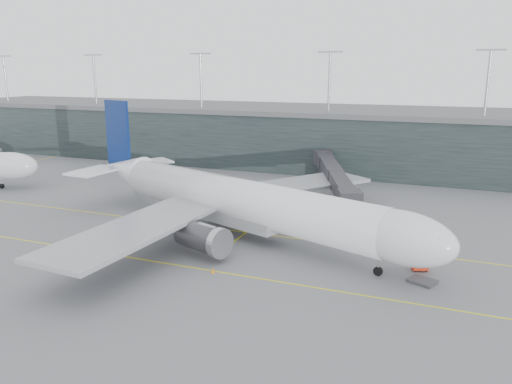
% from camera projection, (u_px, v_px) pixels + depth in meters
% --- Properties ---
extents(ground, '(320.00, 320.00, 0.00)m').
position_uv_depth(ground, '(228.00, 222.00, 84.51)').
color(ground, slate).
rests_on(ground, ground).
extents(taxiline_a, '(160.00, 0.25, 0.02)m').
position_uv_depth(taxiline_a, '(218.00, 229.00, 80.90)').
color(taxiline_a, yellow).
rests_on(taxiline_a, ground).
extents(taxiline_b, '(160.00, 0.25, 0.02)m').
position_uv_depth(taxiline_b, '(165.00, 263.00, 66.47)').
color(taxiline_b, yellow).
rests_on(taxiline_b, ground).
extents(taxiline_lead_main, '(0.25, 60.00, 0.02)m').
position_uv_depth(taxiline_lead_main, '(292.00, 197.00, 100.74)').
color(taxiline_lead_main, yellow).
rests_on(taxiline_lead_main, ground).
extents(terminal, '(240.00, 36.00, 29.00)m').
position_uv_depth(terminal, '(318.00, 136.00, 134.98)').
color(terminal, black).
rests_on(terminal, ground).
extents(main_aircraft, '(67.54, 62.29, 19.53)m').
position_uv_depth(main_aircraft, '(238.00, 201.00, 76.58)').
color(main_aircraft, silver).
rests_on(main_aircraft, ground).
extents(jet_bridge, '(19.38, 44.51, 7.06)m').
position_uv_depth(jet_bridge, '(341.00, 170.00, 100.65)').
color(jet_bridge, '#28282C').
rests_on(jet_bridge, ground).
extents(gse_cart, '(2.29, 1.90, 1.34)m').
position_uv_depth(gse_cart, '(420.00, 265.00, 63.92)').
color(gse_cart, red).
rests_on(gse_cart, ground).
extents(baggage_dolly, '(3.79, 3.45, 0.31)m').
position_uv_depth(baggage_dolly, '(422.00, 281.00, 60.47)').
color(baggage_dolly, '#37373C').
rests_on(baggage_dolly, ground).
extents(uld_a, '(2.16, 1.85, 1.76)m').
position_uv_depth(uld_a, '(220.00, 199.00, 95.41)').
color(uld_a, '#36363A').
rests_on(uld_a, ground).
extents(uld_b, '(2.60, 2.25, 2.08)m').
position_uv_depth(uld_b, '(242.00, 197.00, 96.50)').
color(uld_b, '#36363A').
rests_on(uld_b, ground).
extents(uld_c, '(2.20, 1.86, 1.82)m').
position_uv_depth(uld_c, '(257.00, 204.00, 92.34)').
color(uld_c, '#36363A').
rests_on(uld_c, ground).
extents(cone_nose, '(0.39, 0.39, 0.63)m').
position_uv_depth(cone_nose, '(423.00, 257.00, 67.69)').
color(cone_nose, '#D04F0B').
rests_on(cone_nose, ground).
extents(cone_wing_stbd, '(0.48, 0.48, 0.76)m').
position_uv_depth(cone_wing_stbd, '(213.00, 270.00, 63.17)').
color(cone_wing_stbd, orange).
rests_on(cone_wing_stbd, ground).
extents(cone_wing_port, '(0.49, 0.49, 0.77)m').
position_uv_depth(cone_wing_port, '(301.00, 207.00, 92.35)').
color(cone_wing_port, '#F9590D').
rests_on(cone_wing_port, ground).
extents(cone_tail, '(0.40, 0.40, 0.64)m').
position_uv_depth(cone_tail, '(149.00, 237.00, 75.74)').
color(cone_tail, orange).
rests_on(cone_tail, ground).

